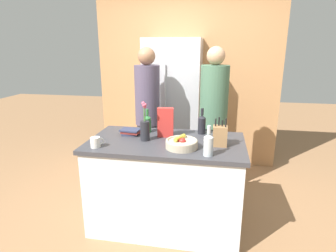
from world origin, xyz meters
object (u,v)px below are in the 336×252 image
book_stack (131,132)px  person_in_blue (213,114)px  bottle_wine (208,144)px  person_at_sink (148,111)px  coffee_mug (96,142)px  knife_block (220,136)px  bottle_oil (147,123)px  cereal_box (165,123)px  flower_vase (145,129)px  bottle_vinegar (202,124)px  fruit_bowl (182,143)px  refrigerator (173,107)px

book_stack → person_in_blue: bearing=37.2°
bottle_wine → person_at_sink: person_at_sink is taller
coffee_mug → person_in_blue: bearing=45.3°
knife_block → bottle_oil: size_ratio=1.05×
bottle_oil → person_at_sink: person_at_sink is taller
knife_block → cereal_box: (-0.54, 0.17, 0.05)m
knife_block → flower_vase: bearing=178.0°
coffee_mug → bottle_wine: bottle_wine is taller
knife_block → cereal_box: bearing=162.6°
coffee_mug → bottle_vinegar: bottle_vinegar is taller
fruit_bowl → bottle_vinegar: (0.15, 0.46, 0.06)m
knife_block → bottle_wine: size_ratio=1.01×
book_stack → knife_block: bearing=-10.4°
knife_block → person_at_sink: 1.17m
cereal_box → person_in_blue: 0.77m
fruit_bowl → flower_vase: (-0.37, 0.15, 0.07)m
bottle_wine → person_at_sink: size_ratio=0.15×
person_at_sink → person_in_blue: size_ratio=0.99×
book_stack → flower_vase: bearing=-36.6°
bottle_vinegar → book_stack: bearing=-166.5°
knife_block → coffee_mug: size_ratio=2.44×
fruit_bowl → coffee_mug: size_ratio=2.68×
bottle_oil → bottle_wine: bottle_wine is taller
bottle_vinegar → knife_block: bearing=-61.1°
flower_vase → person_in_blue: size_ratio=0.21×
knife_block → person_at_sink: size_ratio=0.15×
knife_block → bottle_oil: knife_block is taller
refrigerator → person_at_sink: (-0.22, -0.62, 0.07)m
person_in_blue → knife_block: bearing=-67.9°
book_stack → bottle_oil: size_ratio=0.84×
refrigerator → knife_block: 1.55m
person_in_blue → bottle_vinegar: bearing=-86.9°
knife_block → book_stack: bearing=169.6°
bottle_oil → cereal_box: bearing=-29.1°
knife_block → refrigerator: bearing=115.2°
cereal_box → person_at_sink: (-0.34, 0.61, -0.04)m
bottle_oil → person_at_sink: 0.50m
fruit_bowl → person_in_blue: size_ratio=0.16×
book_stack → refrigerator: bearing=78.9°
refrigerator → bottle_wine: bearing=-71.3°
coffee_mug → person_in_blue: (1.02, 1.03, 0.06)m
refrigerator → person_at_sink: size_ratio=1.06×
coffee_mug → bottle_vinegar: bearing=32.4°
refrigerator → fruit_bowl: bearing=-78.0°
coffee_mug → bottle_oil: (0.35, 0.53, 0.05)m
bottle_oil → bottle_wine: 0.86m
bottle_oil → person_in_blue: (0.67, 0.50, 0.01)m
cereal_box → coffee_mug: 0.70m
fruit_bowl → person_in_blue: bearing=74.3°
refrigerator → bottle_vinegar: (0.47, -1.06, 0.06)m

